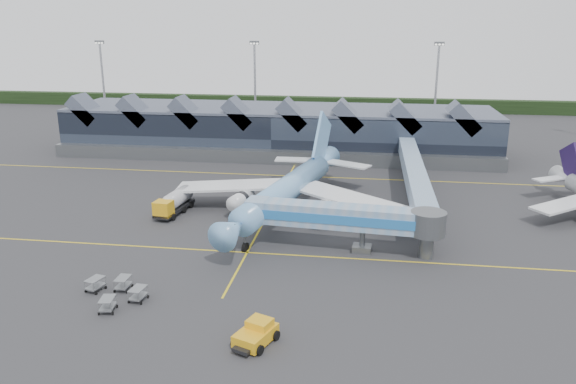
# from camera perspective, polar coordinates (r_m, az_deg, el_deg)

# --- Properties ---
(ground) EXTENTS (260.00, 260.00, 0.00)m
(ground) POSITION_cam_1_polar(r_m,az_deg,el_deg) (76.17, -2.90, -3.83)
(ground) COLOR #2D2D30
(ground) RESTS_ON ground
(taxi_stripes) EXTENTS (120.00, 60.00, 0.01)m
(taxi_stripes) POSITION_cam_1_polar(r_m,az_deg,el_deg) (85.44, -1.62, -1.48)
(taxi_stripes) COLOR yellow
(taxi_stripes) RESTS_ON ground
(tree_line_far) EXTENTS (260.00, 4.00, 4.00)m
(tree_line_far) POSITION_cam_1_polar(r_m,az_deg,el_deg) (182.14, 3.78, 8.98)
(tree_line_far) COLOR black
(tree_line_far) RESTS_ON ground
(terminal) EXTENTS (90.00, 22.25, 12.52)m
(terminal) POSITION_cam_1_polar(r_m,az_deg,el_deg) (120.80, -1.00, 6.37)
(terminal) COLOR black
(terminal) RESTS_ON ground
(light_masts) EXTENTS (132.40, 42.56, 22.45)m
(light_masts) POSITION_cam_1_polar(r_m,az_deg,el_deg) (133.65, 11.37, 10.36)
(light_masts) COLOR #999BA2
(light_masts) RESTS_ON ground
(main_airliner) EXTENTS (35.04, 40.95, 13.27)m
(main_airliner) POSITION_cam_1_polar(r_m,az_deg,el_deg) (81.34, 0.16, 0.45)
(main_airliner) COLOR #6CAFDB
(main_airliner) RESTS_ON ground
(jet_bridge) EXTENTS (24.17, 5.65, 5.89)m
(jet_bridge) POSITION_cam_1_polar(r_m,az_deg,el_deg) (68.08, 6.81, -2.75)
(jet_bridge) COLOR #749BC1
(jet_bridge) RESTS_ON ground
(fuel_truck) EXTENTS (3.70, 9.71, 3.22)m
(fuel_truck) POSITION_cam_1_polar(r_m,az_deg,el_deg) (83.80, -11.39, -0.89)
(fuel_truck) COLOR black
(fuel_truck) RESTS_ON ground
(pushback_tug) EXTENTS (3.99, 4.96, 2.00)m
(pushback_tug) POSITION_cam_1_polar(r_m,az_deg,el_deg) (50.43, -3.27, -14.19)
(pushback_tug) COLOR gold
(pushback_tug) RESTS_ON ground
(baggage_carts) EXTENTS (6.96, 6.64, 1.39)m
(baggage_carts) POSITION_cam_1_polar(r_m,az_deg,el_deg) (60.34, -17.06, -9.57)
(baggage_carts) COLOR gray
(baggage_carts) RESTS_ON ground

